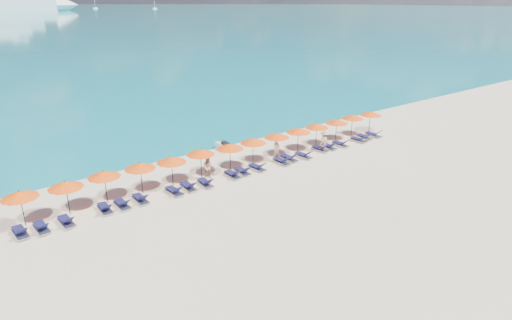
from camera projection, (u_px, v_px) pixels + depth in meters
ground at (282, 188)px, 29.94m from camera, size 1400.00×1400.00×0.00m
cruise_ship at (3, 0)px, 446.76m from camera, size 151.18×31.68×41.80m
sailboat_near at (155, 8)px, 551.49m from camera, size 5.59×1.86×10.25m
sailboat_far at (95, 8)px, 561.82m from camera, size 5.88×1.96×10.78m
jetski at (225, 146)px, 37.41m from camera, size 0.87×2.12×0.75m
beachgoer_a at (276, 150)px, 34.64m from camera, size 0.75×0.56×1.88m
beachgoer_b at (209, 168)px, 31.15m from camera, size 0.98×0.79×1.77m
beachgoer_c at (324, 141)px, 37.05m from camera, size 1.23×0.79×1.75m
umbrella_0 at (19, 194)px, 24.26m from camera, size 2.10×2.10×2.28m
umbrella_1 at (65, 185)px, 25.55m from camera, size 2.10×2.10×2.28m
umbrella_2 at (104, 174)px, 27.09m from camera, size 2.10×2.10×2.28m
umbrella_3 at (140, 166)px, 28.41m from camera, size 2.10×2.10×2.28m
umbrella_4 at (171, 160)px, 29.52m from camera, size 2.10×2.10×2.28m
umbrella_5 at (200, 152)px, 31.02m from camera, size 2.10×2.10×2.28m
umbrella_6 at (230, 146)px, 32.20m from camera, size 2.10×2.10×2.28m
umbrella_7 at (253, 141)px, 33.46m from camera, size 2.10×2.10×2.28m
umbrella_8 at (277, 135)px, 34.81m from camera, size 2.10×2.10×2.28m
umbrella_9 at (298, 130)px, 36.15m from camera, size 2.10×2.10×2.28m
umbrella_10 at (317, 125)px, 37.46m from camera, size 2.10×2.10×2.28m
umbrella_11 at (337, 121)px, 38.78m from camera, size 2.10×2.10×2.28m
umbrella_12 at (353, 117)px, 40.27m from camera, size 2.10×2.10×2.28m
umbrella_13 at (371, 113)px, 41.48m from camera, size 2.10×2.10×2.28m
lounger_0 at (20, 232)px, 23.86m from camera, size 0.73×1.74×0.66m
lounger_1 at (41, 227)px, 24.35m from camera, size 0.72×1.73×0.66m
lounger_2 at (66, 221)px, 25.03m from camera, size 0.73×1.74×0.66m
lounger_3 at (105, 208)px, 26.56m from camera, size 0.71×1.73×0.66m
lounger_4 at (122, 204)px, 27.11m from camera, size 0.66×1.71×0.66m
lounger_5 at (141, 199)px, 27.83m from camera, size 0.62×1.70×0.66m
lounger_6 at (174, 191)px, 28.97m from camera, size 0.77×1.75×0.66m
lounger_7 at (189, 186)px, 29.67m from camera, size 0.65×1.71×0.66m
lounger_8 at (206, 183)px, 30.23m from camera, size 0.71×1.73×0.66m
lounger_9 at (233, 174)px, 31.68m from camera, size 0.64×1.71×0.66m
lounger_10 at (243, 171)px, 32.29m from camera, size 0.70×1.73×0.66m
lounger_11 at (257, 167)px, 33.02m from camera, size 0.77×1.75×0.66m
lounger_12 at (282, 161)px, 34.26m from camera, size 0.64×1.71×0.66m
lounger_13 at (289, 158)px, 34.95m from camera, size 0.67×1.72×0.66m
lounger_14 at (304, 155)px, 35.56m from camera, size 0.74×1.74×0.66m
lounger_15 at (320, 148)px, 37.13m from camera, size 0.75×1.74×0.66m
lounger_16 at (329, 146)px, 37.72m from camera, size 0.74×1.74×0.66m
lounger_17 at (341, 144)px, 38.36m from camera, size 0.70×1.73×0.66m
lounger_18 at (359, 139)px, 39.53m from camera, size 0.72×1.73×0.66m
lounger_19 at (365, 137)px, 40.34m from camera, size 0.70×1.73×0.66m
lounger_20 at (374, 134)px, 41.00m from camera, size 0.78×1.75×0.66m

